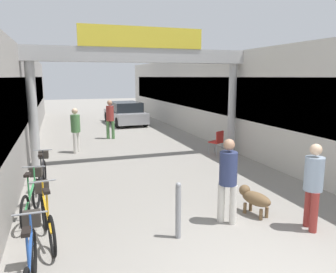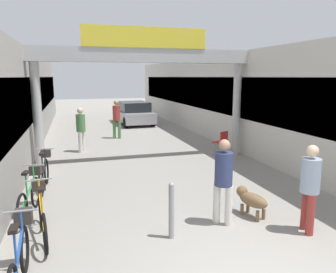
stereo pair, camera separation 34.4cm
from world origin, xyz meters
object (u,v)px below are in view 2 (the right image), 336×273
at_px(pedestrian_elderly_walking, 116,116).
at_px(parked_car_silver, 133,113).
at_px(bicycle_blue_nearest, 20,258).
at_px(cafe_chair_red_nearer, 222,141).
at_px(bicycle_orange_second, 42,213).
at_px(bollard_post_metal, 171,210).
at_px(pedestrian_companion, 310,183).
at_px(pedestrian_with_dog, 223,176).
at_px(bicycle_black_farthest, 44,172).
at_px(dog_on_leash, 251,199).
at_px(bicycle_green_third, 30,194).
at_px(pedestrian_carrying_crate, 81,127).

distance_m(pedestrian_elderly_walking, parked_car_silver, 4.79).
xyz_separation_m(bicycle_blue_nearest, cafe_chair_red_nearer, (5.85, 6.12, 0.10)).
height_order(bicycle_orange_second, bollard_post_metal, bollard_post_metal).
xyz_separation_m(pedestrian_companion, bicycle_orange_second, (-4.63, 1.15, -0.49)).
relative_size(pedestrian_with_dog, bicycle_black_farthest, 0.98).
relative_size(bicycle_orange_second, cafe_chair_red_nearer, 1.89).
xyz_separation_m(pedestrian_with_dog, pedestrian_elderly_walking, (-0.78, 9.53, 0.07)).
xyz_separation_m(bicycle_blue_nearest, bollard_post_metal, (2.34, 0.76, 0.08)).
bearing_deg(parked_car_silver, dog_on_leash, -90.43).
relative_size(bicycle_blue_nearest, parked_car_silver, 0.41).
xyz_separation_m(bicycle_blue_nearest, bicycle_green_third, (-0.15, 2.54, 0.00)).
relative_size(pedestrian_elderly_walking, bicycle_green_third, 1.05).
relative_size(pedestrian_with_dog, bicycle_orange_second, 0.99).
relative_size(pedestrian_carrying_crate, cafe_chair_red_nearer, 1.88).
bearing_deg(dog_on_leash, parked_car_silver, 89.57).
relative_size(pedestrian_with_dog, bicycle_green_third, 0.99).
bearing_deg(pedestrian_carrying_crate, bicycle_green_third, -101.81).
xyz_separation_m(bicycle_green_third, bollard_post_metal, (2.49, -1.78, 0.08)).
bearing_deg(bicycle_black_farthest, bicycle_blue_nearest, -90.00).
relative_size(bicycle_orange_second, parked_car_silver, 0.41).
bearing_deg(bicycle_green_third, bicycle_blue_nearest, -86.71).
height_order(bicycle_blue_nearest, parked_car_silver, parked_car_silver).
bearing_deg(pedestrian_carrying_crate, bicycle_orange_second, -97.38).
relative_size(bicycle_black_farthest, cafe_chair_red_nearer, 1.90).
xyz_separation_m(pedestrian_with_dog, bollard_post_metal, (-1.11, -0.27, -0.43)).
xyz_separation_m(pedestrian_carrying_crate, bicycle_orange_second, (-0.87, -6.72, -0.52)).
relative_size(pedestrian_companion, bicycle_orange_second, 0.97).
relative_size(pedestrian_carrying_crate, pedestrian_elderly_walking, 0.95).
relative_size(bicycle_blue_nearest, bicycle_green_third, 1.01).
bearing_deg(dog_on_leash, bollard_post_metal, -166.40).
height_order(bicycle_blue_nearest, bicycle_orange_second, same).
xyz_separation_m(pedestrian_with_dog, cafe_chair_red_nearer, (2.40, 5.09, -0.41)).
bearing_deg(parked_car_silver, bicycle_blue_nearest, -105.81).
height_order(pedestrian_companion, dog_on_leash, pedestrian_companion).
distance_m(bicycle_blue_nearest, bicycle_green_third, 2.54).
bearing_deg(pedestrian_carrying_crate, bollard_post_metal, -79.97).
distance_m(dog_on_leash, bicycle_green_third, 4.51).
bearing_deg(pedestrian_carrying_crate, pedestrian_with_dog, -71.24).
relative_size(dog_on_leash, cafe_chair_red_nearer, 0.91).
distance_m(pedestrian_carrying_crate, parked_car_silver, 7.63).
relative_size(pedestrian_with_dog, pedestrian_carrying_crate, 0.99).
bearing_deg(dog_on_leash, pedestrian_carrying_crate, 114.20).
bearing_deg(parked_car_silver, pedestrian_with_dog, -93.31).
distance_m(dog_on_leash, parked_car_silver, 13.87).
bearing_deg(pedestrian_companion, pedestrian_with_dog, 151.00).
xyz_separation_m(pedestrian_elderly_walking, parked_car_silver, (1.59, 4.50, -0.38)).
height_order(bicycle_green_third, parked_car_silver, parked_car_silver).
height_order(pedestrian_with_dog, bicycle_green_third, pedestrian_with_dog).
bearing_deg(cafe_chair_red_nearer, dog_on_leash, -108.91).
xyz_separation_m(pedestrian_with_dog, parked_car_silver, (0.81, 14.03, -0.31)).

